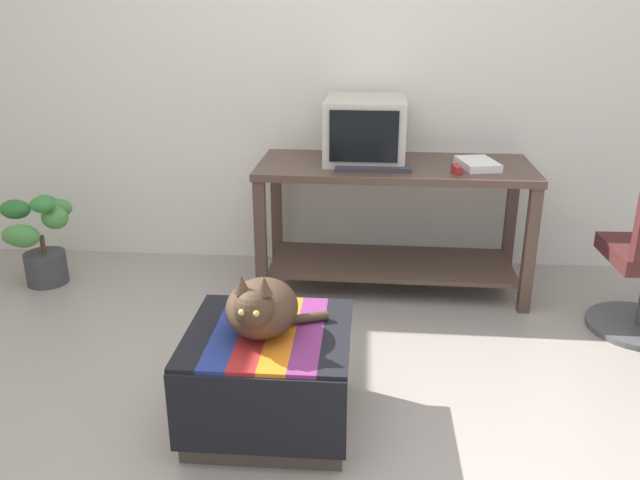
{
  "coord_description": "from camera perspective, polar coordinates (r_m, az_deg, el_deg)",
  "views": [
    {
      "loc": [
        0.28,
        -1.89,
        1.56
      ],
      "look_at": [
        0.07,
        0.85,
        0.55
      ],
      "focal_mm": 36.13,
      "sensor_mm": 36.0,
      "label": 1
    }
  ],
  "objects": [
    {
      "name": "ottoman_with_blanket",
      "position": [
        2.55,
        -4.48,
        -12.03
      ],
      "size": [
        0.62,
        0.61,
        0.4
      ],
      "color": "#4C4238",
      "rests_on": "ground_plane"
    },
    {
      "name": "keyboard",
      "position": [
        3.45,
        4.68,
        6.44
      ],
      "size": [
        0.41,
        0.17,
        0.02
      ],
      "primitive_type": "cube",
      "rotation": [
        0.0,
        0.0,
        0.04
      ],
      "color": "#333338",
      "rests_on": "desk"
    },
    {
      "name": "ground_plane",
      "position": [
        2.47,
        -3.29,
        -19.09
      ],
      "size": [
        14.0,
        14.0,
        0.0
      ],
      "primitive_type": "plane",
      "color": "#9E9389"
    },
    {
      "name": "back_wall",
      "position": [
        3.96,
        0.39,
        16.43
      ],
      "size": [
        8.0,
        0.1,
        2.6
      ],
      "primitive_type": "cube",
      "color": "silver",
      "rests_on": "ground_plane"
    },
    {
      "name": "cat",
      "position": [
        2.38,
        -5.23,
        -5.96
      ],
      "size": [
        0.39,
        0.36,
        0.28
      ],
      "rotation": [
        0.0,
        0.0,
        -0.08
      ],
      "color": "#473323",
      "rests_on": "ottoman_with_blanket"
    },
    {
      "name": "book",
      "position": [
        3.58,
        13.78,
        6.56
      ],
      "size": [
        0.23,
        0.3,
        0.04
      ],
      "primitive_type": "cube",
      "rotation": [
        0.0,
        0.0,
        0.21
      ],
      "color": "white",
      "rests_on": "desk"
    },
    {
      "name": "pen",
      "position": [
        3.65,
        12.69,
        6.65
      ],
      "size": [
        0.14,
        0.05,
        0.01
      ],
      "primitive_type": "cylinder",
      "rotation": [
        0.0,
        1.57,
        0.32
      ],
      "color": "#B7B7BC",
      "rests_on": "desk"
    },
    {
      "name": "desk",
      "position": [
        3.65,
        6.5,
        3.19
      ],
      "size": [
        1.51,
        0.65,
        0.73
      ],
      "rotation": [
        0.0,
        0.0,
        -0.02
      ],
      "color": "#4C382D",
      "rests_on": "ground_plane"
    },
    {
      "name": "stapler",
      "position": [
        3.44,
        12.01,
        6.17
      ],
      "size": [
        0.05,
        0.11,
        0.04
      ],
      "primitive_type": "cube",
      "rotation": [
        0.0,
        0.0,
        0.1
      ],
      "color": "#A31E1E",
      "rests_on": "desk"
    },
    {
      "name": "tv_monitor",
      "position": [
        3.64,
        4.02,
        9.69
      ],
      "size": [
        0.45,
        0.52,
        0.35
      ],
      "rotation": [
        0.0,
        0.0,
        -0.02
      ],
      "color": "#BCB7A8",
      "rests_on": "desk"
    },
    {
      "name": "potted_plant",
      "position": [
        4.08,
        -23.62,
        0.01
      ],
      "size": [
        0.41,
        0.33,
        0.55
      ],
      "color": "#3D3D42",
      "rests_on": "ground_plane"
    }
  ]
}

